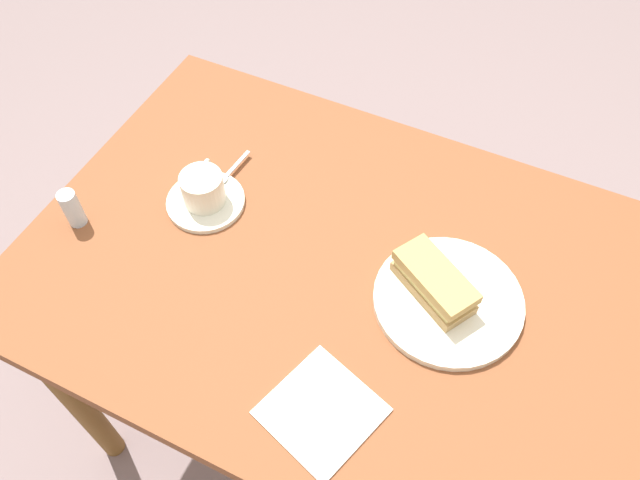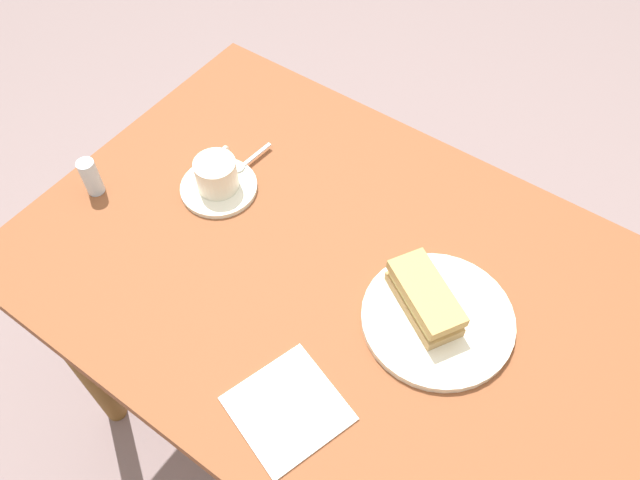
{
  "view_description": "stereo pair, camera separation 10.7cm",
  "coord_description": "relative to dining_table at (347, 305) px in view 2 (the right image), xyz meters",
  "views": [
    {
      "loc": [
        -0.2,
        0.54,
        1.63
      ],
      "look_at": [
        0.07,
        -0.02,
        0.76
      ],
      "focal_mm": 35.17,
      "sensor_mm": 36.0,
      "label": 1
    },
    {
      "loc": [
        -0.29,
        0.49,
        1.63
      ],
      "look_at": [
        0.07,
        -0.02,
        0.76
      ],
      "focal_mm": 35.17,
      "sensor_mm": 36.0,
      "label": 2
    }
  ],
  "objects": [
    {
      "name": "ground_plane",
      "position": [
        0.0,
        0.0,
        -0.64
      ],
      "size": [
        6.0,
        6.0,
        0.0
      ],
      "primitive_type": "plane",
      "color": "slate"
    },
    {
      "name": "dining_table",
      "position": [
        0.0,
        0.0,
        0.0
      ],
      "size": [
        1.14,
        0.75,
        0.73
      ],
      "color": "brown",
      "rests_on": "ground_plane"
    },
    {
      "name": "sandwich_plate",
      "position": [
        -0.16,
        -0.02,
        0.1
      ],
      "size": [
        0.25,
        0.25,
        0.01
      ],
      "primitive_type": "cylinder",
      "color": "silver",
      "rests_on": "dining_table"
    },
    {
      "name": "sandwich_front",
      "position": [
        -0.13,
        -0.02,
        0.13
      ],
      "size": [
        0.16,
        0.13,
        0.05
      ],
      "color": "tan",
      "rests_on": "sandwich_plate"
    },
    {
      "name": "coffee_saucer",
      "position": [
        0.31,
        -0.02,
        0.1
      ],
      "size": [
        0.14,
        0.14,
        0.01
      ],
      "primitive_type": "cylinder",
      "color": "silver",
      "rests_on": "dining_table"
    },
    {
      "name": "coffee_cup",
      "position": [
        0.31,
        -0.03,
        0.13
      ],
      "size": [
        0.08,
        0.1,
        0.06
      ],
      "color": "silver",
      "rests_on": "coffee_saucer"
    },
    {
      "name": "spoon",
      "position": [
        0.3,
        -0.1,
        0.1
      ],
      "size": [
        0.02,
        0.1,
        0.01
      ],
      "color": "silver",
      "rests_on": "coffee_saucer"
    },
    {
      "name": "napkin",
      "position": [
        -0.05,
        0.24,
        0.09
      ],
      "size": [
        0.19,
        0.19,
        0.0
      ],
      "primitive_type": "cube",
      "rotation": [
        0.0,
        0.0,
        -0.32
      ],
      "color": "white",
      "rests_on": "dining_table"
    },
    {
      "name": "salt_shaker",
      "position": [
        0.49,
        0.11,
        0.13
      ],
      "size": [
        0.03,
        0.03,
        0.08
      ],
      "primitive_type": "cylinder",
      "color": "silver",
      "rests_on": "dining_table"
    }
  ]
}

